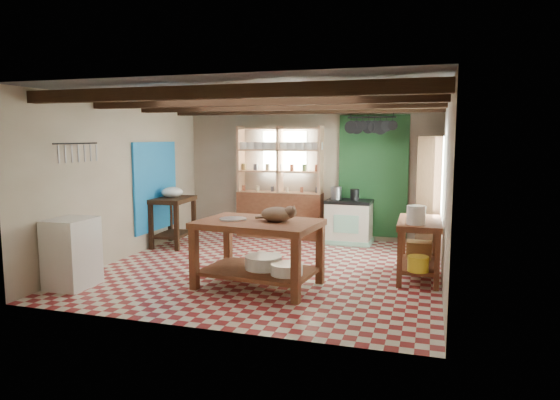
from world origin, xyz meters
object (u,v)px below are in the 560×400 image
(work_table, at_px, (258,254))
(stove, at_px, (349,222))
(white_cabinet, at_px, (72,253))
(right_counter, at_px, (419,249))
(cat, at_px, (277,214))
(prep_table, at_px, (173,222))

(work_table, height_order, stove, work_table)
(white_cabinet, height_order, right_counter, white_cabinet)
(work_table, relative_size, cat, 3.66)
(prep_table, xyz_separation_m, right_counter, (4.38, -0.91, -0.03))
(prep_table, height_order, right_counter, prep_table)
(prep_table, bearing_deg, work_table, -43.39)
(work_table, distance_m, prep_table, 3.04)
(prep_table, relative_size, cat, 2.08)
(stove, relative_size, right_counter, 0.72)
(right_counter, xyz_separation_m, cat, (-1.78, -1.00, 0.57))
(cat, bearing_deg, white_cabinet, -167.54)
(prep_table, relative_size, right_counter, 0.77)
(stove, relative_size, cat, 1.96)
(work_table, height_order, prep_table, prep_table)
(work_table, relative_size, white_cabinet, 1.70)
(stove, distance_m, prep_table, 3.26)
(stove, distance_m, right_counter, 2.44)
(right_counter, bearing_deg, stove, 122.00)
(white_cabinet, bearing_deg, right_counter, 21.51)
(stove, distance_m, white_cabinet, 4.90)
(work_table, distance_m, right_counter, 2.28)
(right_counter, distance_m, cat, 2.12)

